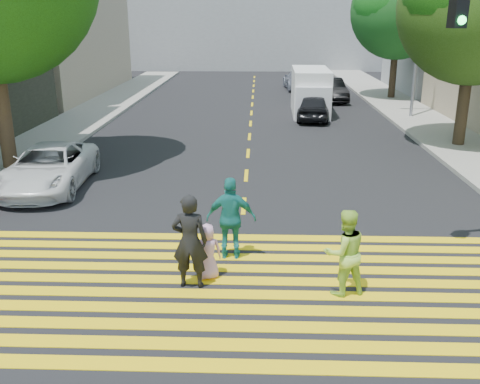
# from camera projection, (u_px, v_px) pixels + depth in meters

# --- Properties ---
(ground) EXTENTS (120.00, 120.00, 0.00)m
(ground) POSITION_uv_depth(u_px,v_px,m) (234.00, 323.00, 9.24)
(ground) COLOR black
(sidewalk_left) EXTENTS (3.00, 40.00, 0.15)m
(sidewalk_left) POSITION_uv_depth(u_px,v_px,m) (102.00, 108.00, 30.37)
(sidewalk_left) COLOR gray
(sidewalk_left) RESTS_ON ground
(sidewalk_right) EXTENTS (3.00, 60.00, 0.15)m
(sidewalk_right) POSITION_uv_depth(u_px,v_px,m) (445.00, 136.00, 23.17)
(sidewalk_right) COLOR gray
(sidewalk_right) RESTS_ON ground
(curb_red) EXTENTS (0.20, 8.00, 0.16)m
(curb_red) POSITION_uv_depth(u_px,v_px,m) (1.00, 200.00, 15.13)
(curb_red) COLOR maroon
(curb_red) RESTS_ON ground
(crosswalk) EXTENTS (13.40, 5.30, 0.01)m
(crosswalk) POSITION_uv_depth(u_px,v_px,m) (237.00, 287.00, 10.45)
(crosswalk) COLOR yellow
(crosswalk) RESTS_ON ground
(lane_line) EXTENTS (0.12, 34.40, 0.01)m
(lane_line) POSITION_uv_depth(u_px,v_px,m) (252.00, 108.00, 30.59)
(lane_line) COLOR yellow
(lane_line) RESTS_ON ground
(building_left_tan) EXTENTS (12.00, 16.00, 10.00)m
(building_left_tan) POSITION_uv_depth(u_px,v_px,m) (8.00, 17.00, 34.77)
(building_left_tan) COLOR tan
(building_left_tan) RESTS_ON ground
(building_right_grey) EXTENTS (10.00, 10.00, 10.00)m
(building_right_grey) POSITION_uv_depth(u_px,v_px,m) (478.00, 17.00, 35.64)
(building_right_grey) COLOR gray
(building_right_grey) RESTS_ON ground
(backdrop_block) EXTENTS (30.00, 8.00, 12.00)m
(backdrop_block) POSITION_uv_depth(u_px,v_px,m) (256.00, 6.00, 52.90)
(backdrop_block) COLOR gray
(backdrop_block) RESTS_ON ground
(tree_right_far) EXTENTS (7.62, 7.62, 8.36)m
(tree_right_far) POSITION_uv_depth(u_px,v_px,m) (400.00, 5.00, 32.17)
(tree_right_far) COLOR black
(tree_right_far) RESTS_ON ground
(pedestrian_man) EXTENTS (0.70, 0.47, 1.89)m
(pedestrian_man) POSITION_uv_depth(u_px,v_px,m) (190.00, 241.00, 10.23)
(pedestrian_man) COLOR black
(pedestrian_man) RESTS_ON ground
(pedestrian_woman) EXTENTS (0.97, 0.85, 1.70)m
(pedestrian_woman) POSITION_uv_depth(u_px,v_px,m) (345.00, 252.00, 9.98)
(pedestrian_woman) COLOR #AFDE4A
(pedestrian_woman) RESTS_ON ground
(pedestrian_child) EXTENTS (0.64, 0.50, 1.15)m
(pedestrian_child) POSITION_uv_depth(u_px,v_px,m) (208.00, 252.00, 10.66)
(pedestrian_child) COLOR #CF96BD
(pedestrian_child) RESTS_ON ground
(pedestrian_extra) EXTENTS (1.08, 0.46, 1.83)m
(pedestrian_extra) POSITION_uv_depth(u_px,v_px,m) (231.00, 219.00, 11.47)
(pedestrian_extra) COLOR #1B7775
(pedestrian_extra) RESTS_ON ground
(white_sedan) EXTENTS (2.41, 4.81, 1.31)m
(white_sedan) POSITION_uv_depth(u_px,v_px,m) (49.00, 167.00, 16.29)
(white_sedan) COLOR silver
(white_sedan) RESTS_ON ground
(dark_car_near) EXTENTS (2.05, 4.10, 1.34)m
(dark_car_near) POSITION_uv_depth(u_px,v_px,m) (314.00, 107.00, 27.10)
(dark_car_near) COLOR black
(dark_car_near) RESTS_ON ground
(silver_car) EXTENTS (2.21, 4.83, 1.37)m
(silver_car) POSITION_uv_depth(u_px,v_px,m) (299.00, 80.00, 38.17)
(silver_car) COLOR #999FB2
(silver_car) RESTS_ON ground
(dark_car_parked) EXTENTS (1.88, 4.35, 1.39)m
(dark_car_parked) POSITION_uv_depth(u_px,v_px,m) (330.00, 90.00, 33.05)
(dark_car_parked) COLOR black
(dark_car_parked) RESTS_ON ground
(white_van) EXTENTS (2.00, 5.04, 2.36)m
(white_van) POSITION_uv_depth(u_px,v_px,m) (311.00, 93.00, 28.67)
(white_van) COLOR white
(white_van) RESTS_ON ground
(street_lamp) EXTENTS (1.98, 0.29, 8.76)m
(street_lamp) POSITION_uv_depth(u_px,v_px,m) (417.00, 16.00, 25.94)
(street_lamp) COLOR gray
(street_lamp) RESTS_ON ground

